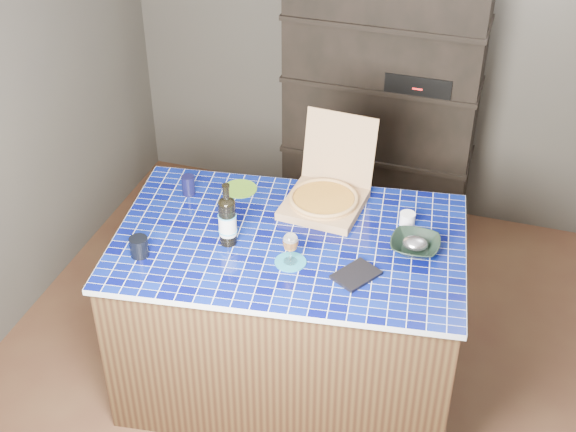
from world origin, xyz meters
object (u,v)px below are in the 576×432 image
(mead_bottle, at_px, (227,220))
(dvd_case, at_px, (356,275))
(bowl, at_px, (415,245))
(pizza_box, at_px, (325,196))
(wine_glass, at_px, (290,243))
(kitchen_island, at_px, (289,310))

(mead_bottle, distance_m, dvd_case, 0.65)
(dvd_case, distance_m, bowl, 0.35)
(pizza_box, xyz_separation_m, bowl, (0.50, -0.23, -0.03))
(pizza_box, xyz_separation_m, mead_bottle, (-0.36, -0.44, 0.07))
(bowl, bearing_deg, wine_glass, -153.18)
(mead_bottle, xyz_separation_m, wine_glass, (0.33, -0.06, -0.01))
(mead_bottle, relative_size, bowl, 1.42)
(kitchen_island, bearing_deg, bowl, 1.52)
(kitchen_island, height_order, pizza_box, pizza_box)
(wine_glass, xyz_separation_m, bowl, (0.53, 0.27, -0.09))
(wine_glass, bearing_deg, mead_bottle, 170.14)
(mead_bottle, relative_size, dvd_case, 1.63)
(wine_glass, height_order, bowl, wine_glass)
(kitchen_island, relative_size, wine_glass, 11.12)
(kitchen_island, height_order, wine_glass, wine_glass)
(mead_bottle, distance_m, wine_glass, 0.33)
(kitchen_island, bearing_deg, wine_glass, -78.44)
(pizza_box, distance_m, bowl, 0.55)
(pizza_box, xyz_separation_m, wine_glass, (-0.03, -0.50, 0.06))
(dvd_case, height_order, bowl, bowl)
(mead_bottle, height_order, dvd_case, mead_bottle)
(bowl, bearing_deg, dvd_case, -128.51)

